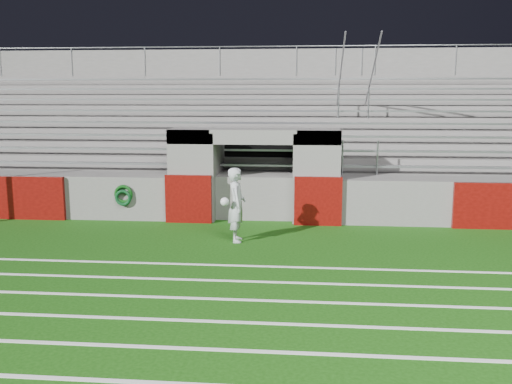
# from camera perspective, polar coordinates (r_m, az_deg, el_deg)

# --- Properties ---
(ground) EXTENTS (90.00, 90.00, 0.00)m
(ground) POSITION_cam_1_polar(r_m,az_deg,el_deg) (13.05, -1.61, -6.09)
(ground) COLOR #14440B
(ground) RESTS_ON ground
(field_markings) EXTENTS (28.00, 8.09, 0.01)m
(field_markings) POSITION_cam_1_polar(r_m,az_deg,el_deg) (8.41, -5.86, -15.34)
(field_markings) COLOR white
(field_markings) RESTS_ON ground
(stadium_structure) EXTENTS (26.00, 8.48, 5.42)m
(stadium_structure) POSITION_cam_1_polar(r_m,az_deg,el_deg) (20.59, 1.04, 3.99)
(stadium_structure) COLOR #625F5D
(stadium_structure) RESTS_ON ground
(goalkeeper_with_ball) EXTENTS (0.62, 0.75, 1.82)m
(goalkeeper_with_ball) POSITION_cam_1_polar(r_m,az_deg,el_deg) (13.86, -1.96, -1.28)
(goalkeeper_with_ball) COLOR #B6BCC0
(goalkeeper_with_ball) RESTS_ON ground
(hose_coil) EXTENTS (0.54, 0.14, 0.60)m
(hose_coil) POSITION_cam_1_polar(r_m,az_deg,el_deg) (16.49, -13.13, -0.36)
(hose_coil) COLOR #0D4110
(hose_coil) RESTS_ON ground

